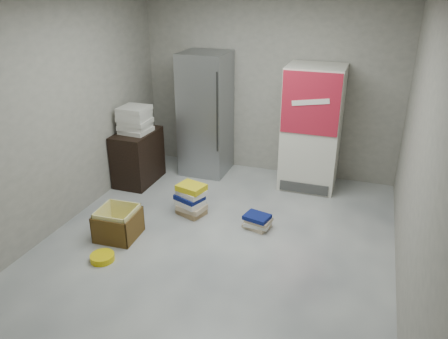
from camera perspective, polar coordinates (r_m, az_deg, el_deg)
name	(u,v)px	position (r m, az deg, el deg)	size (l,w,h in m)	color
ground	(213,250)	(5.14, -1.49, -10.43)	(5.00, 5.00, 0.00)	silver
room_shell	(211,98)	(4.40, -1.73, 9.38)	(4.04, 5.04, 2.82)	#9C968C
steel_fridge	(206,114)	(6.85, -2.40, 7.22)	(0.70, 0.72, 1.90)	#96999E
coke_cooler	(312,128)	(6.47, 11.40, 5.34)	(0.80, 0.73, 1.80)	silver
wood_shelf	(138,157)	(6.76, -11.17, 1.61)	(0.50, 0.80, 0.80)	black
supply_box_stack	(135,120)	(6.56, -11.57, 6.41)	(0.44, 0.43, 0.39)	beige
phonebook_stack_main	(191,200)	(5.78, -4.35, -3.94)	(0.44, 0.40, 0.42)	#8F724D
phonebook_stack_side	(258,221)	(5.52, 4.40, -6.77)	(0.37, 0.33, 0.19)	tan
cardboard_box	(118,225)	(5.46, -13.64, -7.08)	(0.49, 0.49, 0.38)	yellow
bucket_lid	(102,257)	(5.13, -15.60, -11.01)	(0.27, 0.27, 0.07)	yellow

